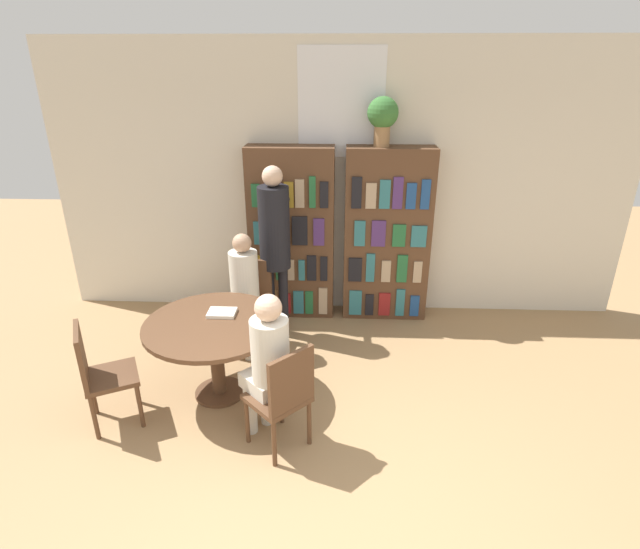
# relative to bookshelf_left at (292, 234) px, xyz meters

# --- Properties ---
(ground_plane) EXTENTS (16.00, 16.00, 0.00)m
(ground_plane) POSITION_rel_bookshelf_left_xyz_m (0.53, -3.11, -0.96)
(ground_plane) COLOR #9E7A51
(wall_back) EXTENTS (6.40, 0.07, 3.00)m
(wall_back) POSITION_rel_bookshelf_left_xyz_m (0.53, 0.19, 0.54)
(wall_back) COLOR beige
(wall_back) RESTS_ON ground_plane
(bookshelf_left) EXTENTS (0.94, 0.34, 1.94)m
(bookshelf_left) POSITION_rel_bookshelf_left_xyz_m (0.00, 0.00, 0.00)
(bookshelf_left) COLOR brown
(bookshelf_left) RESTS_ON ground_plane
(bookshelf_right) EXTENTS (0.94, 0.34, 1.94)m
(bookshelf_right) POSITION_rel_bookshelf_left_xyz_m (1.06, 0.00, 0.00)
(bookshelf_right) COLOR brown
(bookshelf_right) RESTS_ON ground_plane
(flower_vase) EXTENTS (0.32, 0.32, 0.49)m
(flower_vase) POSITION_rel_bookshelf_left_xyz_m (0.95, 0.00, 1.27)
(flower_vase) COLOR #997047
(flower_vase) RESTS_ON bookshelf_right
(reading_table) EXTENTS (1.18, 1.18, 0.73)m
(reading_table) POSITION_rel_bookshelf_left_xyz_m (-0.51, -1.62, -0.36)
(reading_table) COLOR brown
(reading_table) RESTS_ON ground_plane
(chair_near_camera) EXTENTS (0.54, 0.54, 0.90)m
(chair_near_camera) POSITION_rel_bookshelf_left_xyz_m (-1.34, -2.05, -0.46)
(chair_near_camera) COLOR brown
(chair_near_camera) RESTS_ON ground_plane
(chair_left_side) EXTENTS (0.46, 0.46, 0.90)m
(chair_left_side) POSITION_rel_bookshelf_left_xyz_m (-0.37, -0.70, -0.46)
(chair_left_side) COLOR brown
(chair_left_side) RESTS_ON ground_plane
(chair_far_side) EXTENTS (0.57, 0.57, 0.90)m
(chair_far_side) POSITION_rel_bookshelf_left_xyz_m (0.15, -2.28, -0.46)
(chair_far_side) COLOR brown
(chair_far_side) RESTS_ON ground_plane
(seated_reader_left) EXTENTS (0.33, 0.40, 1.25)m
(seated_reader_left) POSITION_rel_bookshelf_left_xyz_m (-0.40, -0.88, -0.25)
(seated_reader_left) COLOR beige
(seated_reader_left) RESTS_ON ground_plane
(seated_reader_right) EXTENTS (0.43, 0.43, 1.26)m
(seated_reader_right) POSITION_rel_bookshelf_left_xyz_m (0.03, -2.15, -0.24)
(seated_reader_right) COLOR beige
(seated_reader_right) RESTS_ON ground_plane
(librarian_standing) EXTENTS (0.32, 0.59, 1.83)m
(librarian_standing) POSITION_rel_bookshelf_left_xyz_m (-0.12, -0.50, 0.17)
(librarian_standing) COLOR black
(librarian_standing) RESTS_ON ground_plane
(open_book_on_table) EXTENTS (0.24, 0.18, 0.03)m
(open_book_on_table) POSITION_rel_bookshelf_left_xyz_m (-0.47, -1.48, -0.22)
(open_book_on_table) COLOR silver
(open_book_on_table) RESTS_ON reading_table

